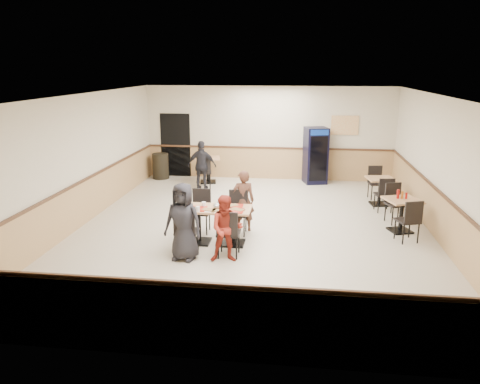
# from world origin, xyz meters

# --- Properties ---
(ground) EXTENTS (10.00, 10.00, 0.00)m
(ground) POSITION_xyz_m (0.00, 0.00, 0.00)
(ground) COLOR beige
(ground) RESTS_ON ground
(room_shell) EXTENTS (10.00, 10.00, 10.00)m
(room_shell) POSITION_xyz_m (1.78, 2.55, 0.58)
(room_shell) COLOR silver
(room_shell) RESTS_ON ground
(main_table) EXTENTS (1.45, 0.73, 0.78)m
(main_table) POSITION_xyz_m (-0.68, -1.01, 0.52)
(main_table) COLOR black
(main_table) RESTS_ON ground
(main_chairs) EXTENTS (1.29, 1.70, 0.98)m
(main_chairs) POSITION_xyz_m (-0.73, -1.01, 0.49)
(main_chairs) COLOR black
(main_chairs) RESTS_ON ground
(diner_woman_left) EXTENTS (0.81, 0.60, 1.51)m
(diner_woman_left) POSITION_xyz_m (-1.15, -1.89, 0.75)
(diner_woman_left) COLOR black
(diner_woman_left) RESTS_ON ground
(diner_woman_right) EXTENTS (0.70, 0.58, 1.30)m
(diner_woman_right) POSITION_xyz_m (-0.32, -1.89, 0.65)
(diner_woman_right) COLOR maroon
(diner_woman_right) RESTS_ON ground
(diner_man_opposite) EXTENTS (0.56, 0.42, 1.39)m
(diner_man_opposite) POSITION_xyz_m (-0.21, -0.12, 0.69)
(diner_man_opposite) COLOR #512F22
(diner_man_opposite) RESTS_ON ground
(lone_diner) EXTENTS (0.88, 0.39, 1.48)m
(lone_diner) POSITION_xyz_m (-1.86, 3.29, 0.74)
(lone_diner) COLOR black
(lone_diner) RESTS_ON ground
(tabletop_clutter) EXTENTS (1.27, 0.64, 0.12)m
(tabletop_clutter) POSITION_xyz_m (-0.68, -1.07, 0.80)
(tabletop_clutter) COLOR #A9190B
(tabletop_clutter) RESTS_ON main_table
(side_table_near) EXTENTS (0.89, 0.89, 0.76)m
(side_table_near) POSITION_xyz_m (3.31, 0.24, 0.50)
(side_table_near) COLOR black
(side_table_near) RESTS_ON ground
(side_table_near_chair_south) EXTENTS (0.56, 0.56, 0.96)m
(side_table_near_chair_south) POSITION_xyz_m (3.31, -0.37, 0.48)
(side_table_near_chair_south) COLOR black
(side_table_near_chair_south) RESTS_ON ground
(side_table_near_chair_north) EXTENTS (0.56, 0.56, 0.96)m
(side_table_near_chair_north) POSITION_xyz_m (3.31, 0.84, 0.48)
(side_table_near_chair_north) COLOR black
(side_table_near_chair_north) RESTS_ON ground
(side_table_far) EXTENTS (0.78, 0.78, 0.74)m
(side_table_far) POSITION_xyz_m (3.16, 2.33, 0.49)
(side_table_far) COLOR black
(side_table_far) RESTS_ON ground
(side_table_far_chair_south) EXTENTS (0.49, 0.49, 0.93)m
(side_table_far_chair_south) POSITION_xyz_m (3.16, 1.75, 0.47)
(side_table_far_chair_south) COLOR black
(side_table_far_chair_south) RESTS_ON ground
(side_table_far_chair_north) EXTENTS (0.49, 0.49, 0.93)m
(side_table_far_chair_north) POSITION_xyz_m (3.16, 2.92, 0.47)
(side_table_far_chair_north) COLOR black
(side_table_far_chair_north) RESTS_ON ground
(condiment_caddy) EXTENTS (0.23, 0.06, 0.20)m
(condiment_caddy) POSITION_xyz_m (3.27, 0.29, 0.84)
(condiment_caddy) COLOR #A8110C
(condiment_caddy) RESTS_ON side_table_near
(back_table) EXTENTS (0.88, 0.88, 0.80)m
(back_table) POSITION_xyz_m (-1.86, 4.20, 0.53)
(back_table) COLOR black
(back_table) RESTS_ON ground
(back_table_chair_lone) EXTENTS (0.55, 0.55, 1.02)m
(back_table_chair_lone) POSITION_xyz_m (-1.86, 3.56, 0.51)
(back_table_chair_lone) COLOR black
(back_table_chair_lone) RESTS_ON ground
(pepsi_cooler) EXTENTS (0.81, 0.81, 1.76)m
(pepsi_cooler) POSITION_xyz_m (1.51, 4.59, 0.88)
(pepsi_cooler) COLOR black
(pepsi_cooler) RESTS_ON ground
(trash_bin) EXTENTS (0.53, 0.53, 0.83)m
(trash_bin) POSITION_xyz_m (-3.52, 4.55, 0.42)
(trash_bin) COLOR black
(trash_bin) RESTS_ON ground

